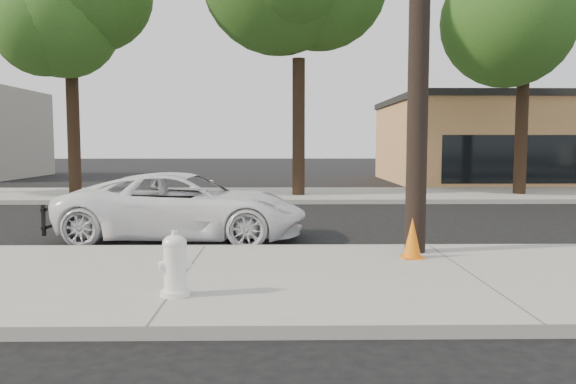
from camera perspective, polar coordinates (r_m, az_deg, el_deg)
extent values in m
plane|color=black|center=(12.20, -7.12, -4.34)|extent=(120.00, 120.00, 0.00)
cube|color=gray|center=(8.01, -10.50, -8.78)|extent=(90.00, 4.40, 0.15)
cube|color=gray|center=(20.60, -4.57, -0.30)|extent=(90.00, 5.00, 0.15)
cube|color=#9E9B93|center=(10.13, -8.42, -5.84)|extent=(90.00, 0.12, 0.16)
cube|color=#B9764D|center=(31.58, 26.90, 4.51)|extent=(18.00, 10.00, 4.00)
cylinder|color=black|center=(21.46, -20.94, 5.48)|extent=(0.44, 0.44, 4.25)
sphere|color=#1C4814|center=(21.79, -21.24, 14.79)|extent=(4.20, 4.20, 4.20)
cylinder|color=black|center=(19.78, 1.08, 6.60)|extent=(0.44, 0.44, 4.75)
sphere|color=#1C4814|center=(20.29, 1.10, 17.90)|extent=(4.80, 4.80, 4.80)
cylinder|color=black|center=(21.86, 22.61, 5.61)|extent=(0.44, 0.44, 4.40)
sphere|color=#1C4814|center=(22.23, 22.94, 15.06)|extent=(4.35, 4.35, 4.35)
imported|color=white|center=(11.62, -10.43, -1.43)|extent=(5.09, 2.63, 1.37)
cylinder|color=white|center=(6.95, -11.36, -10.00)|extent=(0.36, 0.36, 0.07)
cylinder|color=white|center=(6.89, -11.40, -7.80)|extent=(0.27, 0.27, 0.61)
ellipsoid|color=white|center=(6.82, -11.45, -5.11)|extent=(0.29, 0.29, 0.20)
cylinder|color=white|center=(6.87, -11.41, -7.31)|extent=(0.40, 0.24, 0.12)
cylinder|color=white|center=(6.87, -11.41, -7.31)|extent=(0.21, 0.24, 0.16)
cube|color=orange|center=(9.19, 12.48, -6.49)|extent=(0.36, 0.36, 0.02)
cone|color=orange|center=(9.13, 12.52, -4.56)|extent=(0.32, 0.32, 0.65)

